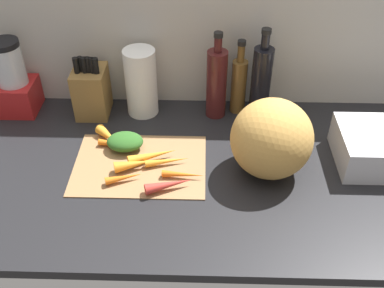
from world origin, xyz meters
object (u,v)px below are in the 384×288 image
winter_squash (272,139)px  carrot_1 (120,144)px  cutting_board (140,165)px  carrot_4 (109,136)px  carrot_0 (167,161)px  bottle_1 (239,84)px  blender_appliance (14,82)px  carrot_5 (124,178)px  carrot_7 (183,175)px  knife_block (92,91)px  carrot_6 (152,156)px  paper_towel_roll (141,82)px  bottle_2 (261,82)px  carrot_3 (134,164)px  carrot_2 (169,185)px  bottle_0 (217,83)px

winter_squash → carrot_1: bearing=169.2°
cutting_board → carrot_4: bearing=135.3°
cutting_board → carrot_0: carrot_0 is taller
bottle_1 → blender_appliance: bearing=-178.7°
carrot_5 → carrot_7: 17.69cm
knife_block → carrot_5: bearing=-66.2°
carrot_0 → cutting_board: bearing=-176.3°
carrot_6 → paper_towel_roll: paper_towel_roll is taller
cutting_board → bottle_2: 50.23cm
carrot_1 → carrot_3: carrot_3 is taller
winter_squash → carrot_6: bearing=175.2°
carrot_0 → carrot_5: (-12.29, -8.12, 0.05)cm
carrot_1 → paper_towel_roll: 24.54cm
carrot_4 → bottle_2: size_ratio=0.33×
carrot_2 → carrot_1: bearing=132.8°
carrot_0 → knife_block: bearing=135.2°
cutting_board → bottle_0: bearing=50.3°
carrot_1 → carrot_4: carrot_4 is taller
carrot_2 → bottle_0: size_ratio=0.45×
carrot_0 → knife_block: knife_block is taller
cutting_board → carrot_0: bearing=3.7°
carrot_0 → carrot_2: bearing=-82.8°
carrot_0 → carrot_6: size_ratio=0.88×
knife_block → paper_towel_roll: (17.53, 1.21, 3.00)cm
cutting_board → blender_appliance: blender_appliance is taller
carrot_1 → carrot_4: (-3.98, 3.17, 0.75)cm
carrot_4 → carrot_6: bearing=-30.8°
paper_towel_roll → bottle_2: (41.32, -1.30, 1.70)cm
carrot_5 → paper_towel_roll: paper_towel_roll is taller
carrot_2 → bottle_2: size_ratio=0.43×
winter_squash → bottle_0: bottle_0 is taller
carrot_2 → carrot_5: 14.04cm
carrot_4 → bottle_0: size_ratio=0.35×
paper_towel_roll → cutting_board: bearing=-85.8°
cutting_board → carrot_5: 8.61cm
carrot_6 → carrot_1: bearing=152.3°
carrot_1 → bottle_2: (46.61, 20.30, 12.10)cm
carrot_4 → carrot_7: carrot_4 is taller
carrot_1 → knife_block: 24.90cm
carrot_6 → bottle_0: bearing=52.9°
carrot_2 → paper_towel_roll: (-12.12, 40.39, 9.79)cm
carrot_2 → bottle_1: bearing=62.5°
carrot_5 → knife_block: bearing=113.8°
carrot_3 → blender_appliance: 56.40cm
carrot_2 → carrot_5: bearing=167.5°
carrot_4 → knife_block: size_ratio=0.48×
carrot_2 → carrot_4: carrot_4 is taller
carrot_1 → knife_block: (-12.23, 20.39, 7.40)cm
carrot_2 → blender_appliance: size_ratio=0.52×
carrot_7 → bottle_1: size_ratio=0.46×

